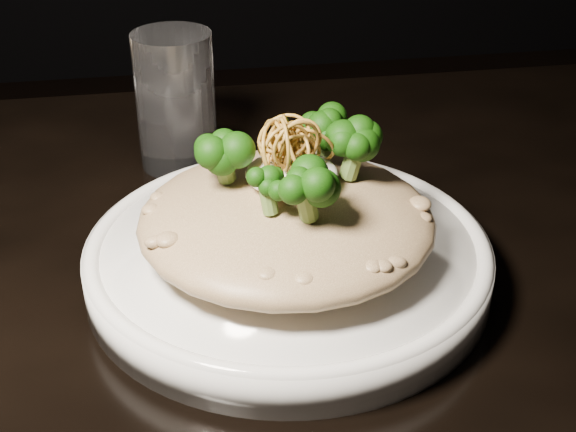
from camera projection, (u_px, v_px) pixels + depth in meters
The scene contains 7 objects.
table at pixel (245, 358), 0.66m from camera, with size 1.10×0.80×0.75m.
plate at pixel (288, 260), 0.61m from camera, with size 0.30×0.30×0.03m, color white.
risotto at pixel (287, 220), 0.58m from camera, with size 0.22×0.22×0.05m, color brown.
broccoli at pixel (294, 154), 0.57m from camera, with size 0.13×0.13×0.05m, color black, non-canonical shape.
cheese at pixel (292, 173), 0.58m from camera, with size 0.07×0.07×0.02m, color white.
shallots at pixel (294, 142), 0.56m from camera, with size 0.05×0.05×0.03m, color brown, non-canonical shape.
drinking_glass at pixel (176, 101), 0.75m from camera, with size 0.07×0.07×0.13m, color white.
Camera 1 is at (-0.05, -0.51, 1.10)m, focal length 50.00 mm.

